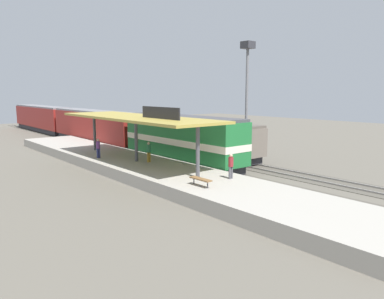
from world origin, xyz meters
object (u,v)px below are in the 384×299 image
object	(u,v)px
passenger_carriage_front	(95,127)
person_boarding	(98,147)
platform_bench	(201,179)
passenger_carriage_rear	(42,118)
light_mast	(247,75)
locomotive	(181,140)
person_walking	(231,165)
freight_car	(212,139)
person_waiting	(149,151)

from	to	relation	value
passenger_carriage_front	person_boarding	distance (m)	15.51
platform_bench	passenger_carriage_front	distance (m)	28.27
passenger_carriage_rear	light_mast	world-z (taller)	light_mast
locomotive	person_boarding	world-z (taller)	locomotive
platform_bench	light_mast	bearing A→B (deg)	32.37
passenger_carriage_rear	passenger_carriage_front	bearing A→B (deg)	-90.00
light_mast	person_boarding	world-z (taller)	light_mast
platform_bench	person_walking	xyz separation A→B (m)	(2.90, 0.23, 0.51)
platform_bench	passenger_carriage_rear	bearing A→B (deg)	82.93
locomotive	freight_car	world-z (taller)	locomotive
passenger_carriage_rear	person_boarding	xyz separation A→B (m)	(-6.37, -34.93, -0.46)
person_boarding	passenger_carriage_front	bearing A→B (deg)	65.72
locomotive	passenger_carriage_rear	bearing A→B (deg)	90.00
freight_car	person_boarding	size ratio (longest dim) A/B	7.02
passenger_carriage_front	light_mast	size ratio (longest dim) A/B	1.71
locomotive	person_waiting	xyz separation A→B (m)	(-4.06, -0.77, -0.56)
person_walking	light_mast	bearing A→B (deg)	38.00
locomotive	light_mast	xyz separation A→B (m)	(7.80, -0.86, 5.99)
platform_bench	freight_car	size ratio (longest dim) A/B	0.14
light_mast	platform_bench	bearing A→B (deg)	-147.63
platform_bench	freight_car	world-z (taller)	freight_car
passenger_carriage_front	person_waiting	distance (m)	19.21
light_mast	person_walking	bearing A→B (deg)	-142.00
passenger_carriage_front	person_walking	xyz separation A→B (m)	(-3.10, -27.37, -0.46)
person_walking	platform_bench	bearing A→B (deg)	-175.47
light_mast	person_walking	xyz separation A→B (m)	(-10.90, -8.52, -6.54)
passenger_carriage_rear	person_walking	world-z (taller)	passenger_carriage_rear
person_walking	person_boarding	distance (m)	13.64
passenger_carriage_rear	freight_car	world-z (taller)	passenger_carriage_rear
passenger_carriage_rear	freight_car	size ratio (longest dim) A/B	1.67
passenger_carriage_front	person_waiting	xyz separation A→B (m)	(-4.06, -18.77, -0.46)
freight_car	light_mast	world-z (taller)	light_mast
platform_bench	person_waiting	world-z (taller)	person_waiting
light_mast	person_waiting	size ratio (longest dim) A/B	6.84
locomotive	passenger_carriage_rear	size ratio (longest dim) A/B	0.72
passenger_carriage_front	person_boarding	size ratio (longest dim) A/B	11.70
freight_car	light_mast	xyz separation A→B (m)	(3.20, -1.73, 6.43)
passenger_carriage_rear	freight_car	distance (m)	38.21
passenger_carriage_rear	locomotive	bearing A→B (deg)	-90.00
platform_bench	passenger_carriage_rear	size ratio (longest dim) A/B	0.08
person_walking	passenger_carriage_front	bearing A→B (deg)	83.54
passenger_carriage_rear	person_boarding	bearing A→B (deg)	-100.34
passenger_carriage_front	person_waiting	bearing A→B (deg)	-102.22
freight_car	person_boarding	world-z (taller)	freight_car
passenger_carriage_front	person_waiting	world-z (taller)	passenger_carriage_front
person_walking	freight_car	bearing A→B (deg)	53.06
person_boarding	passenger_carriage_rear	bearing A→B (deg)	79.66
freight_car	light_mast	size ratio (longest dim) A/B	1.03
light_mast	person_walking	size ratio (longest dim) A/B	6.84
person_waiting	person_walking	xyz separation A→B (m)	(0.96, -8.60, 0.00)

